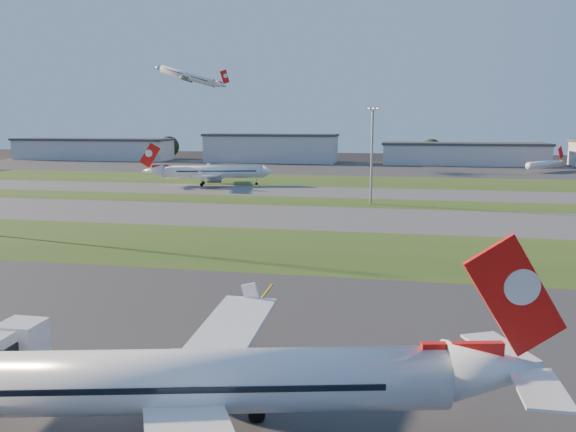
% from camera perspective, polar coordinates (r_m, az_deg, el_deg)
% --- Properties ---
extents(ground, '(700.00, 700.00, 0.00)m').
position_cam_1_polar(ground, '(52.64, -14.58, -15.71)').
color(ground, black).
rests_on(ground, ground).
extents(apron_near, '(300.00, 70.00, 0.01)m').
position_cam_1_polar(apron_near, '(52.63, -14.58, -15.70)').
color(apron_near, '#333335').
rests_on(apron_near, ground).
extents(grass_strip_a, '(300.00, 34.00, 0.01)m').
position_cam_1_polar(grass_strip_a, '(99.59, -1.73, -3.25)').
color(grass_strip_a, '#2B4818').
rests_on(grass_strip_a, ground).
extents(taxiway_a, '(300.00, 32.00, 0.01)m').
position_cam_1_polar(taxiway_a, '(131.38, 1.39, -0.09)').
color(taxiway_a, '#515154').
rests_on(taxiway_a, ground).
extents(grass_strip_b, '(300.00, 18.00, 0.01)m').
position_cam_1_polar(grass_strip_b, '(155.79, 2.90, 1.45)').
color(grass_strip_b, '#2B4818').
rests_on(grass_strip_b, ground).
extents(taxiway_b, '(300.00, 26.00, 0.01)m').
position_cam_1_polar(taxiway_b, '(177.41, 3.89, 2.45)').
color(taxiway_b, '#515154').
rests_on(taxiway_b, ground).
extents(grass_strip_c, '(300.00, 40.00, 0.01)m').
position_cam_1_polar(grass_strip_c, '(209.99, 4.98, 3.56)').
color(grass_strip_c, '#2B4818').
rests_on(grass_strip_c, ground).
extents(apron_far, '(400.00, 80.00, 0.01)m').
position_cam_1_polar(apron_far, '(269.49, 6.30, 4.88)').
color(apron_far, '#333335').
rests_on(apron_far, ground).
extents(yellow_line, '(0.25, 60.00, 0.02)m').
position_cam_1_polar(yellow_line, '(50.83, -9.26, -16.46)').
color(yellow_line, gold).
rests_on(yellow_line, ground).
extents(airliner_parked, '(41.82, 35.09, 13.23)m').
position_cam_1_polar(airliner_parked, '(40.31, -8.62, -16.40)').
color(airliner_parked, white).
rests_on(airliner_parked, ground).
extents(airliner_taxiing, '(41.49, 34.79, 13.19)m').
position_cam_1_polar(airliner_taxiing, '(196.21, -7.68, 4.43)').
color(airliner_taxiing, white).
rests_on(airliner_taxiing, ground).
extents(airliner_departing, '(34.27, 28.88, 10.73)m').
position_cam_1_polar(airliner_departing, '(287.18, -10.06, 13.79)').
color(airliner_departing, white).
extents(mini_jet_near, '(20.47, 22.38, 9.48)m').
position_cam_1_polar(mini_jet_near, '(272.42, 24.65, 4.81)').
color(mini_jet_near, white).
rests_on(mini_jet_near, ground).
extents(light_mast_centre, '(3.20, 0.70, 25.80)m').
position_cam_1_polar(light_mast_centre, '(151.04, 8.53, 6.74)').
color(light_mast_centre, gray).
rests_on(light_mast_centre, ground).
extents(hangar_far_west, '(91.80, 23.00, 12.20)m').
position_cam_1_polar(hangar_far_west, '(343.80, -19.18, 6.46)').
color(hangar_far_west, '#A8ABB0').
rests_on(hangar_far_west, ground).
extents(hangar_west, '(71.40, 23.00, 15.20)m').
position_cam_1_polar(hangar_west, '(305.35, -1.72, 6.93)').
color(hangar_west, '#A8ABB0').
rests_on(hangar_west, ground).
extents(hangar_east, '(81.60, 23.00, 11.20)m').
position_cam_1_polar(hangar_east, '(300.11, 17.38, 6.07)').
color(hangar_east, '#A8ABB0').
rests_on(hangar_east, ground).
extents(tree_far_west, '(11.00, 11.00, 12.00)m').
position_cam_1_polar(tree_far_west, '(376.02, -23.52, 6.48)').
color(tree_far_west, black).
rests_on(tree_far_west, ground).
extents(tree_west, '(12.10, 12.10, 13.20)m').
position_cam_1_polar(tree_west, '(339.46, -12.01, 6.92)').
color(tree_west, black).
rests_on(tree_west, ground).
extents(tree_mid_west, '(9.90, 9.90, 10.80)m').
position_cam_1_polar(tree_mid_west, '(311.90, 3.24, 6.65)').
color(tree_mid_west, black).
rests_on(tree_mid_west, ground).
extents(tree_mid_east, '(11.55, 11.55, 12.60)m').
position_cam_1_polar(tree_mid_east, '(312.69, 14.35, 6.55)').
color(tree_mid_east, black).
rests_on(tree_mid_east, ground).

